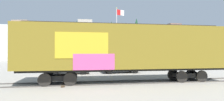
# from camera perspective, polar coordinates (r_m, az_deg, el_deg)

# --- Properties ---
(ground_plane) EXTENTS (260.00, 260.00, 0.00)m
(ground_plane) POSITION_cam_1_polar(r_m,az_deg,el_deg) (14.78, 9.81, -9.71)
(ground_plane) COLOR gray
(track) EXTENTS (60.02, 3.13, 0.08)m
(track) POSITION_cam_1_polar(r_m,az_deg,el_deg) (14.94, 11.43, -9.45)
(track) COLOR #4C4742
(track) RESTS_ON ground_plane
(freight_car) EXTENTS (16.11, 3.02, 4.58)m
(freight_car) POSITION_cam_1_polar(r_m,az_deg,el_deg) (14.22, 4.49, 0.71)
(freight_car) COLOR olive
(freight_car) RESTS_ON ground_plane
(flagpole) EXTENTS (1.35, 0.68, 9.05)m
(flagpole) POSITION_cam_1_polar(r_m,az_deg,el_deg) (27.70, 1.85, 6.45)
(flagpole) COLOR silver
(flagpole) RESTS_ON ground_plane
(hillside) EXTENTS (114.81, 38.32, 14.87)m
(hillside) POSITION_cam_1_polar(r_m,az_deg,el_deg) (73.36, -4.75, 1.62)
(hillside) COLOR silver
(hillside) RESTS_ON ground_plane
(parked_car_tan) EXTENTS (4.37, 1.97, 1.67)m
(parked_car_tan) POSITION_cam_1_polar(r_m,az_deg,el_deg) (20.46, -13.14, -4.75)
(parked_car_tan) COLOR #9E8966
(parked_car_tan) RESTS_ON ground_plane
(parked_car_black) EXTENTS (4.42, 2.27, 1.76)m
(parked_car_black) POSITION_cam_1_polar(r_m,az_deg,el_deg) (20.96, 2.48, -4.63)
(parked_car_black) COLOR black
(parked_car_black) RESTS_ON ground_plane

